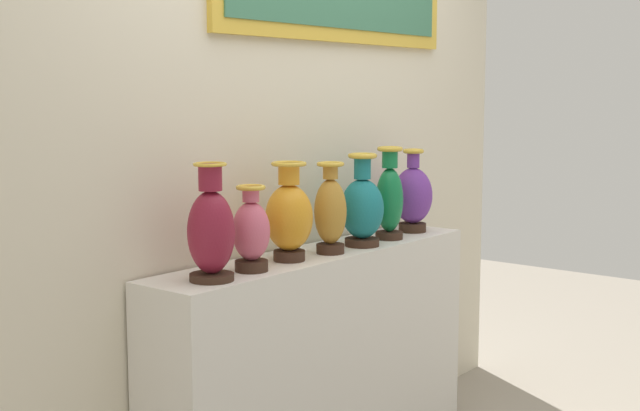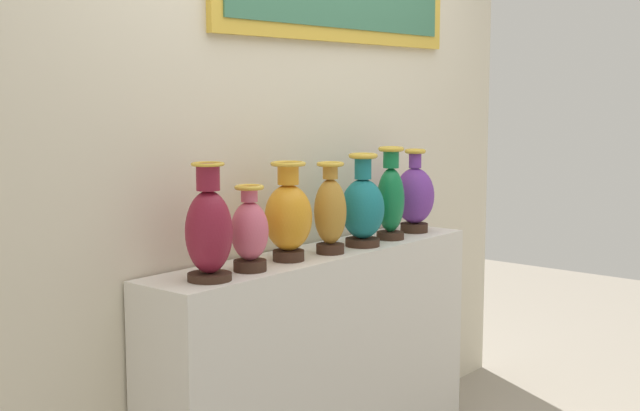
# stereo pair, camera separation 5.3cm
# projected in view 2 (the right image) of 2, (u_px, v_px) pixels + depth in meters

# --- Properties ---
(display_shelf) EXTENTS (1.74, 0.33, 0.96)m
(display_shelf) POSITION_uv_depth(u_px,v_px,m) (320.00, 364.00, 3.62)
(display_shelf) COLOR silver
(display_shelf) RESTS_ON ground_plane
(back_wall) EXTENTS (3.43, 0.14, 2.83)m
(back_wall) POSITION_uv_depth(u_px,v_px,m) (281.00, 134.00, 3.65)
(back_wall) COLOR beige
(back_wall) RESTS_ON ground_plane
(vase_burgundy) EXTENTS (0.17, 0.17, 0.41)m
(vase_burgundy) POSITION_uv_depth(u_px,v_px,m) (209.00, 230.00, 2.99)
(vase_burgundy) COLOR #382319
(vase_burgundy) RESTS_ON display_shelf
(vase_rose) EXTENTS (0.14, 0.14, 0.32)m
(vase_rose) POSITION_uv_depth(u_px,v_px,m) (250.00, 232.00, 3.16)
(vase_rose) COLOR #382319
(vase_rose) RESTS_ON display_shelf
(vase_amber) EXTENTS (0.19, 0.19, 0.39)m
(vase_amber) POSITION_uv_depth(u_px,v_px,m) (288.00, 216.00, 3.35)
(vase_amber) COLOR #382319
(vase_amber) RESTS_ON display_shelf
(vase_ochre) EXTENTS (0.13, 0.13, 0.37)m
(vase_ochre) POSITION_uv_depth(u_px,v_px,m) (330.00, 212.00, 3.50)
(vase_ochre) COLOR #382319
(vase_ochre) RESTS_ON display_shelf
(vase_teal) EXTENTS (0.19, 0.19, 0.40)m
(vase_teal) POSITION_uv_depth(u_px,v_px,m) (363.00, 208.00, 3.67)
(vase_teal) COLOR #382319
(vase_teal) RESTS_ON display_shelf
(vase_emerald) EXTENTS (0.12, 0.12, 0.42)m
(vase_emerald) POSITION_uv_depth(u_px,v_px,m) (391.00, 198.00, 3.85)
(vase_emerald) COLOR #382319
(vase_emerald) RESTS_ON display_shelf
(vase_violet) EXTENTS (0.18, 0.18, 0.39)m
(vase_violet) POSITION_uv_depth(u_px,v_px,m) (415.00, 196.00, 4.05)
(vase_violet) COLOR #382319
(vase_violet) RESTS_ON display_shelf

